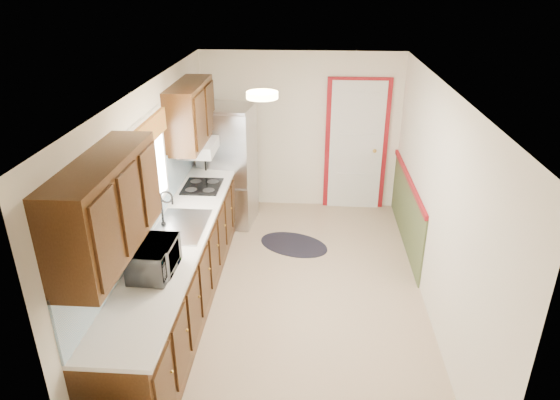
# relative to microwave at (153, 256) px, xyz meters

# --- Properties ---
(room_shell) EXTENTS (3.20, 5.20, 2.52)m
(room_shell) POSITION_rel_microwave_xyz_m (1.20, 1.10, 0.08)
(room_shell) COLOR tan
(room_shell) RESTS_ON ground
(kitchen_run) EXTENTS (0.63, 4.00, 2.20)m
(kitchen_run) POSITION_rel_microwave_xyz_m (-0.04, 0.81, -0.31)
(kitchen_run) COLOR #371E0C
(kitchen_run) RESTS_ON ground
(back_wall_trim) EXTENTS (1.12, 2.30, 2.08)m
(back_wall_trim) POSITION_rel_microwave_xyz_m (2.19, 3.31, -0.23)
(back_wall_trim) COLOR maroon
(back_wall_trim) RESTS_ON ground
(ceiling_fixture) EXTENTS (0.30, 0.30, 0.06)m
(ceiling_fixture) POSITION_rel_microwave_xyz_m (0.90, 0.90, 1.24)
(ceiling_fixture) COLOR #FFD88C
(ceiling_fixture) RESTS_ON room_shell
(microwave) EXTENTS (0.30, 0.53, 0.35)m
(microwave) POSITION_rel_microwave_xyz_m (0.00, 0.00, 0.00)
(microwave) COLOR white
(microwave) RESTS_ON kitchen_run
(refrigerator) EXTENTS (0.80, 0.77, 1.74)m
(refrigerator) POSITION_rel_microwave_xyz_m (0.18, 2.94, -0.25)
(refrigerator) COLOR #B7B7BC
(refrigerator) RESTS_ON ground
(rug) EXTENTS (1.14, 0.96, 0.01)m
(rug) POSITION_rel_microwave_xyz_m (1.17, 2.24, -1.11)
(rug) COLOR black
(rug) RESTS_ON ground
(cooktop) EXTENTS (0.46, 0.55, 0.02)m
(cooktop) POSITION_rel_microwave_xyz_m (0.01, 1.98, -0.17)
(cooktop) COLOR black
(cooktop) RESTS_ON kitchen_run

